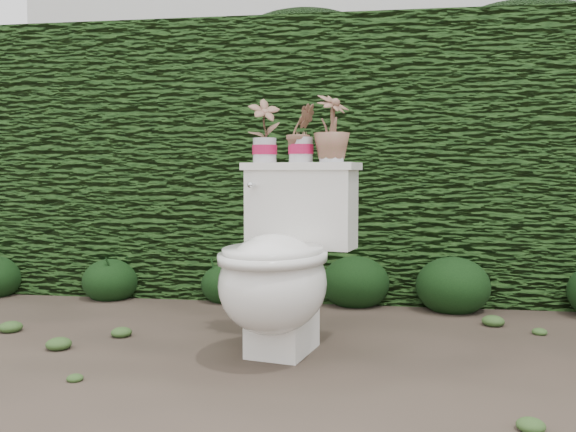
# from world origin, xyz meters

# --- Properties ---
(ground) EXTENTS (60.00, 60.00, 0.00)m
(ground) POSITION_xyz_m (0.00, 0.00, 0.00)
(ground) COLOR brown
(ground) RESTS_ON ground
(hedge) EXTENTS (8.00, 1.00, 1.60)m
(hedge) POSITION_xyz_m (0.00, 1.60, 0.80)
(hedge) COLOR #294E1A
(hedge) RESTS_ON ground
(house_wall) EXTENTS (8.00, 3.50, 4.00)m
(house_wall) POSITION_xyz_m (0.60, 6.00, 2.00)
(house_wall) COLOR silver
(house_wall) RESTS_ON ground
(toilet) EXTENTS (0.59, 0.76, 0.78)m
(toilet) POSITION_xyz_m (0.14, 0.14, 0.36)
(toilet) COLOR white
(toilet) RESTS_ON ground
(potted_plant_left) EXTENTS (0.17, 0.14, 0.27)m
(potted_plant_left) POSITION_xyz_m (0.03, 0.41, 0.91)
(potted_plant_left) COLOR #3A7725
(potted_plant_left) RESTS_ON toilet
(potted_plant_center) EXTENTS (0.17, 0.16, 0.24)m
(potted_plant_center) POSITION_xyz_m (0.19, 0.38, 0.89)
(potted_plant_center) COLOR #3A7725
(potted_plant_center) RESTS_ON toilet
(potted_plant_right) EXTENTS (0.22, 0.22, 0.27)m
(potted_plant_right) POSITION_xyz_m (0.33, 0.35, 0.91)
(potted_plant_right) COLOR #3A7725
(potted_plant_right) RESTS_ON toilet
(liriope_clump_2) EXTENTS (0.33, 0.33, 0.26)m
(liriope_clump_2) POSITION_xyz_m (-1.02, 1.09, 0.13)
(liriope_clump_2) COLOR #163412
(liriope_clump_2) RESTS_ON ground
(liriope_clump_3) EXTENTS (0.31, 0.31, 0.25)m
(liriope_clump_3) POSITION_xyz_m (-0.32, 1.12, 0.12)
(liriope_clump_3) COLOR #163412
(liriope_clump_3) RESTS_ON ground
(liriope_clump_4) EXTENTS (0.38, 0.38, 0.31)m
(liriope_clump_4) POSITION_xyz_m (0.41, 1.13, 0.15)
(liriope_clump_4) COLOR #163412
(liriope_clump_4) RESTS_ON ground
(liriope_clump_5) EXTENTS (0.39, 0.39, 0.31)m
(liriope_clump_5) POSITION_xyz_m (0.93, 1.06, 0.16)
(liriope_clump_5) COLOR #163412
(liriope_clump_5) RESTS_ON ground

